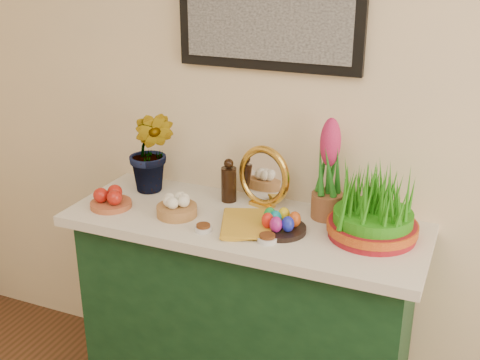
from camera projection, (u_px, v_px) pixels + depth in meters
name	position (u px, v px, depth m)	size (l,w,h in m)	color
sideboard	(245.00, 320.00, 2.50)	(1.30, 0.45, 0.85)	#163E20
tablecloth	(245.00, 223.00, 2.34)	(1.40, 0.55, 0.04)	silver
hyacinth_green	(151.00, 138.00, 2.51)	(0.24, 0.20, 0.48)	#21721E
apple_bowl	(111.00, 199.00, 2.42)	(0.20, 0.20, 0.08)	#AB5633
garlic_basket	(177.00, 207.00, 2.35)	(0.20, 0.20, 0.09)	#AE7246
vinegar_cruet	(229.00, 182.00, 2.47)	(0.06, 0.06, 0.18)	black
mirror	(264.00, 177.00, 2.41)	(0.26, 0.13, 0.25)	gold
book	(222.00, 223.00, 2.26)	(0.17, 0.25, 0.03)	gold
spice_dish_left	(203.00, 228.00, 2.23)	(0.06, 0.06, 0.03)	silver
spice_dish_right	(267.00, 238.00, 2.15)	(0.07, 0.07, 0.03)	silver
egg_plate	(280.00, 224.00, 2.22)	(0.21, 0.21, 0.08)	black
hyacinth_pink	(329.00, 174.00, 2.28)	(0.12, 0.12, 0.40)	brown
wheatgrass_sabzeh	(374.00, 207.00, 2.15)	(0.33, 0.33, 0.27)	maroon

